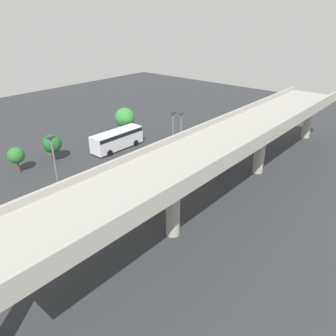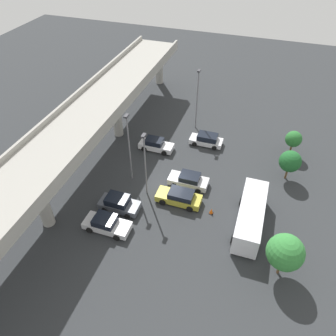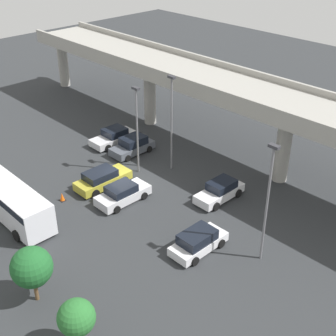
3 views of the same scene
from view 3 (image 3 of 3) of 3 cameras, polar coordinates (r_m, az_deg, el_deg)
name	(u,v)px [view 3 (image 3 of 3)]	position (r m, az deg, el deg)	size (l,w,h in m)	color
ground_plane	(124,187)	(39.90, -5.34, -2.30)	(107.91, 107.91, 0.00)	#2D3033
highway_overpass	(210,86)	(43.71, 5.17, 9.95)	(51.62, 6.39, 7.77)	#9E9B93
parked_car_0	(114,137)	(46.98, -6.62, 3.81)	(2.22, 4.75, 1.56)	silver
parked_car_1	(132,146)	(44.92, -4.35, 2.73)	(2.16, 4.33, 1.65)	#515660
parked_car_2	(102,179)	(39.80, -8.01, -1.31)	(2.16, 4.89, 1.56)	gold
parked_car_3	(123,194)	(37.68, -5.56, -3.13)	(2.14, 4.54, 1.54)	silver
parked_car_4	(220,191)	(38.03, 6.34, -2.80)	(1.99, 4.46, 1.57)	silver
parked_car_5	(198,241)	(32.59, 3.69, -8.92)	(2.07, 4.31, 1.55)	silver
shuttle_bus	(12,201)	(36.90, -18.44, -3.83)	(8.29, 2.71, 2.69)	silver
lamp_post_near_aisle	(137,124)	(39.95, -3.81, 5.38)	(0.70, 0.35, 7.94)	slate
lamp_post_mid_lot	(172,117)	(40.20, 0.44, 6.22)	(0.70, 0.35, 8.70)	slate
lamp_post_by_overpass	(268,196)	(30.00, 12.09, -3.39)	(0.70, 0.35, 8.60)	slate
tree_front_centre	(32,267)	(28.93, -16.29, -11.53)	(2.50, 2.50, 3.80)	brown
tree_front_right	(76,318)	(25.74, -11.10, -17.48)	(2.03, 2.03, 3.41)	brown
traffic_cone	(62,197)	(38.74, -12.78, -3.48)	(0.44, 0.44, 0.70)	black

